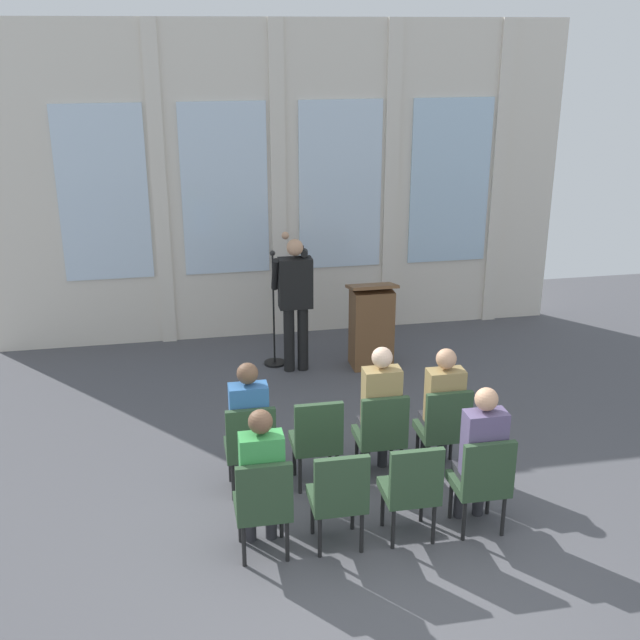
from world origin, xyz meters
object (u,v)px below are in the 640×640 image
object	(u,v)px
chair_r1_c3	(482,479)
chair_r0_c0	(250,443)
chair_r0_c2	(381,431)
audience_r0_c3	(442,403)
audience_r0_c2	(380,406)
chair_r0_c3	(444,426)
audience_r1_c0	(262,474)
chair_r1_c2	(412,486)
chair_r1_c0	(263,502)
chair_r1_c1	(339,494)
audience_r1_c3	(481,451)
mic_stand	(274,340)
speaker	(295,295)
audience_r0_c0	(249,420)
lectern	(371,326)
chair_r0_c1	(317,437)

from	to	relation	value
chair_r1_c3	chair_r0_c0	bearing A→B (deg)	152.28
chair_r0_c2	audience_r0_c3	xyz separation A→B (m)	(0.63, 0.08, 0.20)
audience_r0_c2	chair_r0_c3	xyz separation A→B (m)	(0.63, -0.08, -0.23)
audience_r1_c0	chair_r1_c2	distance (m)	1.29
audience_r1_c0	chair_r1_c3	size ratio (longest dim) A/B	1.43
audience_r1_c0	chair_r1_c3	xyz separation A→B (m)	(1.90, -0.08, -0.21)
audience_r0_c3	chair_r1_c0	size ratio (longest dim) A/B	1.41
chair_r1_c1	audience_r0_c3	bearing A→B (deg)	40.44
chair_r0_c3	audience_r1_c3	bearing A→B (deg)	-90.00
mic_stand	chair_r1_c2	size ratio (longest dim) A/B	1.65
chair_r0_c2	chair_r1_c1	xyz separation A→B (m)	(-0.63, -1.00, 0.00)
speaker	chair_r0_c0	bearing A→B (deg)	-107.38
chair_r1_c1	audience_r1_c3	size ratio (longest dim) A/B	0.69
audience_r0_c2	audience_r0_c3	xyz separation A→B (m)	(0.63, 0.00, -0.03)
chair_r0_c2	audience_r0_c2	size ratio (longest dim) A/B	0.68
audience_r0_c0	chair_r0_c2	bearing A→B (deg)	-3.64
chair_r1_c0	chair_r1_c1	xyz separation A→B (m)	(0.63, 0.00, 0.00)
lectern	audience_r0_c0	world-z (taller)	audience_r0_c0
chair_r0_c1	chair_r1_c1	bearing A→B (deg)	-90.00
chair_r0_c2	audience_r0_c2	world-z (taller)	audience_r0_c2
audience_r0_c0	chair_r1_c3	bearing A→B (deg)	-29.59
chair_r0_c2	audience_r1_c3	distance (m)	1.14
chair_r0_c0	chair_r0_c1	size ratio (longest dim) A/B	1.00
chair_r1_c0	audience_r1_c3	distance (m)	1.92
chair_r0_c1	chair_r1_c3	size ratio (longest dim) A/B	1.00
mic_stand	chair_r1_c3	world-z (taller)	mic_stand
mic_stand	chair_r1_c3	size ratio (longest dim) A/B	1.65
lectern	speaker	bearing A→B (deg)	176.61
chair_r0_c1	audience_r1_c3	size ratio (longest dim) A/B	0.69
chair_r1_c2	audience_r1_c3	world-z (taller)	audience_r1_c3
audience_r1_c0	audience_r1_c3	world-z (taller)	audience_r1_c3
chair_r0_c1	chair_r1_c3	world-z (taller)	same
audience_r0_c3	audience_r1_c3	size ratio (longest dim) A/B	0.97
chair_r1_c3	audience_r0_c3	bearing A→B (deg)	90.00
chair_r0_c2	chair_r1_c3	bearing A→B (deg)	-57.61
audience_r0_c0	audience_r0_c2	distance (m)	1.27
audience_r0_c2	mic_stand	bearing A→B (deg)	101.87
lectern	chair_r1_c3	distance (m)	3.78
lectern	audience_r1_c3	distance (m)	3.71
audience_r0_c0	chair_r1_c3	distance (m)	2.20
mic_stand	chair_r1_c3	xyz separation A→B (m)	(1.26, -4.07, 0.20)
chair_r1_c3	lectern	bearing A→B (deg)	90.37
mic_stand	audience_r1_c0	distance (m)	4.06
chair_r0_c2	chair_r1_c1	distance (m)	1.19
chair_r0_c0	chair_r1_c0	size ratio (longest dim) A/B	1.00
audience_r0_c2	chair_r0_c3	bearing A→B (deg)	-6.99
speaker	audience_r1_c3	world-z (taller)	speaker
chair_r1_c2	chair_r0_c1	bearing A→B (deg)	122.39
mic_stand	chair_r0_c2	distance (m)	3.14
speaker	chair_r1_c3	xyz separation A→B (m)	(1.02, -3.84, -0.49)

